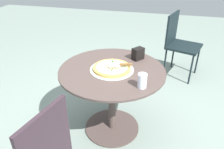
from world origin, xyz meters
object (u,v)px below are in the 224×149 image
at_px(drinking_cup, 142,81).
at_px(napkin_dispenser, 138,54).
at_px(patio_table, 112,88).
at_px(patio_chair_far, 179,41).
at_px(pizza_server, 120,65).
at_px(pizza_on_tray, 112,68).

distance_m(drinking_cup, napkin_dispenser, 0.51).
bearing_deg(patio_table, patio_chair_far, 155.45).
height_order(patio_table, patio_chair_far, patio_chair_far).
height_order(pizza_server, napkin_dispenser, napkin_dispenser).
bearing_deg(patio_table, pizza_on_tray, 12.85).
bearing_deg(napkin_dispenser, patio_table, 2.44).
height_order(patio_table, napkin_dispenser, napkin_dispenser).
bearing_deg(napkin_dispenser, drinking_cup, 50.21).
distance_m(pizza_on_tray, pizza_server, 0.08).
distance_m(pizza_on_tray, drinking_cup, 0.37).
bearing_deg(drinking_cup, patio_chair_far, 168.42).
bearing_deg(pizza_server, pizza_on_tray, -80.29).
bearing_deg(patio_chair_far, pizza_on_tray, -24.39).
bearing_deg(napkin_dispenser, pizza_server, 14.00).
distance_m(pizza_server, patio_chair_far, 1.48).
distance_m(pizza_server, napkin_dispenser, 0.28).
bearing_deg(pizza_on_tray, pizza_server, 99.71).
bearing_deg(drinking_cup, pizza_server, -136.63).
xyz_separation_m(napkin_dispenser, patio_chair_far, (-1.10, 0.43, -0.23)).
distance_m(napkin_dispenser, patio_chair_far, 1.20).
xyz_separation_m(patio_table, pizza_on_tray, (0.01, 0.00, 0.22)).
bearing_deg(patio_chair_far, drinking_cup, -11.58).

